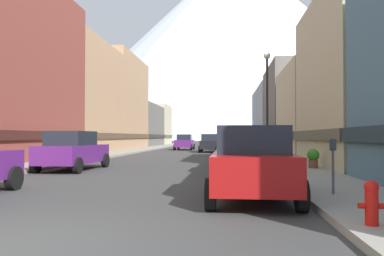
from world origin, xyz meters
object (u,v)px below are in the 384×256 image
object	(u,v)px
potted_plant_0	(313,157)
car_right_3	(234,144)
car_right_1	(241,152)
car_driving_0	(185,142)
car_driving_1	(210,143)
fire_hydrant_near	(372,201)
pedestrian_2	(264,145)
streetlamp_right	(267,90)
car_right_2	(237,148)
car_left_1	(73,150)
parking_meter_near	(333,158)
car_right_0	(251,162)

from	to	relation	value
potted_plant_0	car_right_3	bearing A→B (deg)	103.32
car_right_1	car_driving_0	size ratio (longest dim) A/B	1.01
car_driving_1	fire_hydrant_near	bearing A→B (deg)	-82.95
car_right_1	pedestrian_2	world-z (taller)	car_right_1
pedestrian_2	streetlamp_right	size ratio (longest dim) A/B	0.27
potted_plant_0	car_right_2	bearing A→B (deg)	123.74
car_left_1	parking_meter_near	xyz separation A→B (m)	(9.55, -7.38, 0.11)
car_right_2	parking_meter_near	xyz separation A→B (m)	(1.95, -12.51, 0.11)
car_left_1	car_right_2	world-z (taller)	same
car_right_1	pedestrian_2	bearing A→B (deg)	81.07
car_right_1	pedestrian_2	size ratio (longest dim) A/B	2.81
car_left_1	potted_plant_0	world-z (taller)	car_left_1
parking_meter_near	pedestrian_2	xyz separation A→B (m)	(0.50, 21.86, -0.14)
parking_meter_near	pedestrian_2	distance (m)	21.86
car_driving_0	streetlamp_right	size ratio (longest dim) A/B	0.75
car_right_0	fire_hydrant_near	size ratio (longest dim) A/B	6.27
car_driving_1	fire_hydrant_near	xyz separation A→B (m)	(3.85, -31.12, -0.37)
car_driving_0	parking_meter_near	xyz separation A→B (m)	(7.35, -33.94, 0.11)
car_right_2	potted_plant_0	size ratio (longest dim) A/B	5.27
car_right_1	car_driving_1	xyz separation A→B (m)	(-2.20, 21.61, 0.00)
car_right_1	car_right_2	bearing A→B (deg)	90.03
car_right_1	parking_meter_near	world-z (taller)	car_right_1
car_right_2	parking_meter_near	size ratio (longest dim) A/B	3.35
car_right_3	car_driving_0	distance (m)	13.79
car_driving_0	car_right_3	bearing A→B (deg)	-66.97
car_right_0	car_driving_1	bearing A→B (deg)	94.52
car_left_1	pedestrian_2	world-z (taller)	car_left_1
car_left_1	parking_meter_near	size ratio (longest dim) A/B	3.34
car_right_0	car_right_2	bearing A→B (deg)	90.01
car_driving_1	potted_plant_0	bearing A→B (deg)	-75.01
fire_hydrant_near	car_right_2	bearing A→B (deg)	95.99
car_right_1	parking_meter_near	distance (m)	6.57
fire_hydrant_near	potted_plant_0	xyz separation A→B (m)	(1.55, 10.96, 0.09)
car_driving_1	potted_plant_0	distance (m)	20.88
car_driving_0	car_driving_1	world-z (taller)	same
pedestrian_2	car_right_0	bearing A→B (deg)	-96.41
car_right_0	car_left_1	bearing A→B (deg)	135.99
car_right_0	car_right_2	xyz separation A→B (m)	(-0.00, 12.47, 0.00)
car_right_0	car_driving_1	world-z (taller)	same
car_right_3	pedestrian_2	world-z (taller)	car_right_3
car_left_1	car_right_0	world-z (taller)	same
car_left_1	car_right_1	bearing A→B (deg)	-8.29
car_left_1	car_right_3	distance (m)	15.81
potted_plant_0	pedestrian_2	xyz separation A→B (m)	(-0.75, 14.14, 0.26)
car_right_1	car_right_0	bearing A→B (deg)	-90.02
car_driving_0	potted_plant_0	world-z (taller)	car_driving_0
car_right_1	car_right_2	world-z (taller)	same
car_driving_0	streetlamp_right	distance (m)	24.27
car_left_1	car_driving_1	world-z (taller)	same
car_right_1	car_right_2	xyz separation A→B (m)	(-0.00, 6.24, 0.00)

